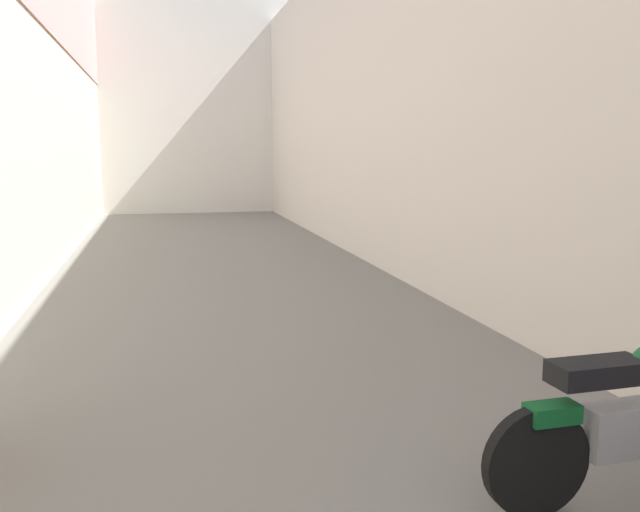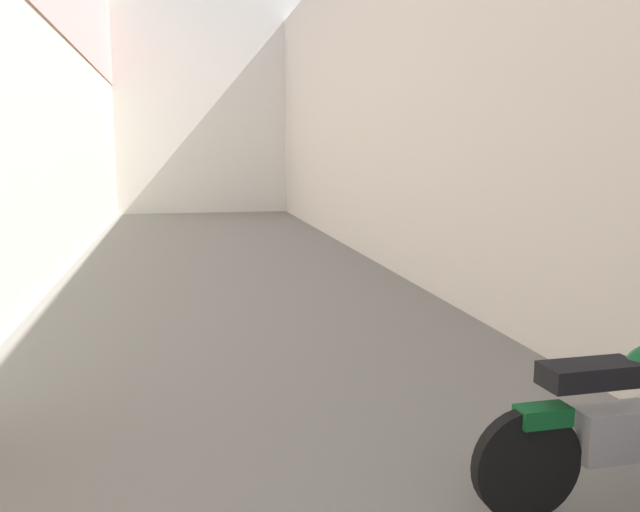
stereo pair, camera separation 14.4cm
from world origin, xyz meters
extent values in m
plane|color=slate|center=(0.00, 9.14, 0.00)|extent=(38.28, 38.28, 0.00)
cube|color=beige|center=(-2.74, 11.14, 3.36)|extent=(0.40, 22.28, 6.72)
cube|color=beige|center=(2.74, 11.14, 2.87)|extent=(0.40, 22.28, 5.73)
cube|color=silver|center=(0.00, 23.28, 3.21)|extent=(8.08, 2.00, 6.42)
cylinder|color=black|center=(0.96, 4.44, 0.30)|extent=(0.60, 0.10, 0.60)
cube|color=#9E9EA3|center=(1.54, 4.46, 0.42)|extent=(0.57, 0.22, 0.28)
cube|color=black|center=(1.31, 4.45, 0.76)|extent=(0.53, 0.24, 0.12)
cube|color=#0F5123|center=(1.04, 4.44, 0.56)|extent=(0.29, 0.15, 0.10)
camera|label=1|loc=(-0.91, 1.47, 1.92)|focal=37.86mm
camera|label=2|loc=(-0.77, 1.44, 1.92)|focal=37.86mm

